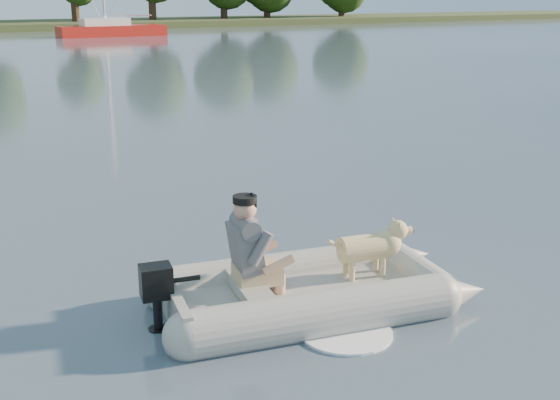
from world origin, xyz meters
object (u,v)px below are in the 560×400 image
man (247,244)px  dog (365,252)px  dinghy (312,254)px  sailboat (111,30)px

man → dog: (1.30, -0.21, -0.25)m
dinghy → dog: bearing=4.6°
dinghy → man: (-0.67, 0.16, 0.18)m
dinghy → dog: 0.64m
dinghy → man: man is taller
dog → sailboat: size_ratio=0.08×
sailboat → dinghy: bearing=-103.9°
dinghy → dog: (0.63, -0.05, -0.07)m
sailboat → man: bearing=-104.7°
dinghy → sailboat: sailboat is taller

